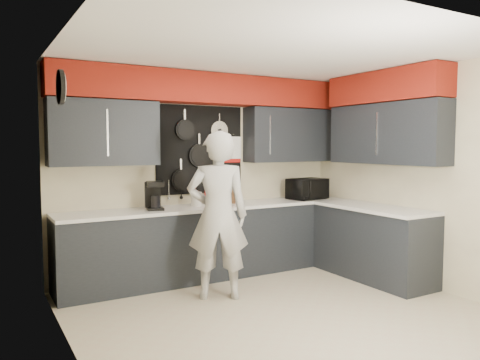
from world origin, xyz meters
TOP-DOWN VIEW (x-y plane):
  - ground at (0.00, 0.00)m, footprint 4.00×4.00m
  - back_wall_assembly at (0.01, 1.60)m, footprint 4.00×0.36m
  - right_wall_assembly at (1.85, 0.26)m, footprint 0.36×3.50m
  - left_wall_assembly at (-1.99, 0.02)m, footprint 0.05×3.50m
  - base_cabinets at (0.49, 1.13)m, footprint 3.95×2.20m
  - microwave at (1.45, 1.38)m, footprint 0.57×0.43m
  - knife_block at (0.28, 1.49)m, footprint 0.09×0.09m
  - utensil_crock at (-0.22, 1.48)m, footprint 0.14×0.14m
  - coffee_maker at (-0.80, 1.42)m, footprint 0.23×0.26m
  - person at (-0.35, 0.65)m, footprint 0.79×0.68m

SIDE VIEW (x-z plane):
  - ground at x=0.00m, z-range 0.00..0.00m
  - base_cabinets at x=0.49m, z-range 0.00..0.92m
  - person at x=-0.35m, z-range 0.00..1.84m
  - utensil_crock at x=-0.22m, z-range 0.92..1.10m
  - knife_block at x=0.28m, z-range 0.92..1.12m
  - microwave at x=1.45m, z-range 0.92..1.21m
  - coffee_maker at x=-0.80m, z-range 0.93..1.26m
  - left_wall_assembly at x=-1.99m, z-range 0.03..2.63m
  - right_wall_assembly at x=1.85m, z-range 0.64..3.24m
  - back_wall_assembly at x=0.01m, z-range 0.71..3.31m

